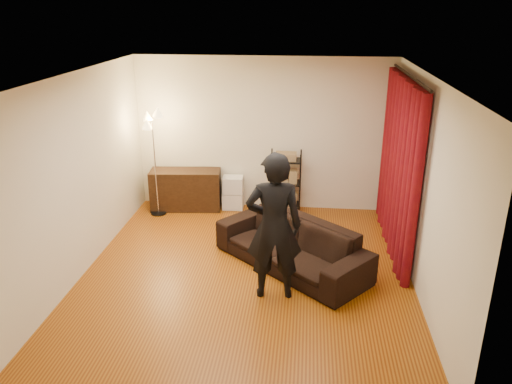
# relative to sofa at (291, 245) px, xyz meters

# --- Properties ---
(floor) EXTENTS (5.00, 5.00, 0.00)m
(floor) POSITION_rel_sofa_xyz_m (-0.61, -0.28, -0.34)
(floor) COLOR #915110
(floor) RESTS_ON ground
(ceiling) EXTENTS (5.00, 5.00, 0.00)m
(ceiling) POSITION_rel_sofa_xyz_m (-0.61, -0.28, 2.36)
(ceiling) COLOR white
(ceiling) RESTS_ON ground
(wall_back) EXTENTS (5.00, 0.00, 5.00)m
(wall_back) POSITION_rel_sofa_xyz_m (-0.61, 2.22, 1.01)
(wall_back) COLOR beige
(wall_back) RESTS_ON ground
(wall_front) EXTENTS (5.00, 0.00, 5.00)m
(wall_front) POSITION_rel_sofa_xyz_m (-0.61, -2.78, 1.01)
(wall_front) COLOR beige
(wall_front) RESTS_ON ground
(wall_left) EXTENTS (0.00, 5.00, 5.00)m
(wall_left) POSITION_rel_sofa_xyz_m (-2.86, -0.28, 1.01)
(wall_left) COLOR beige
(wall_left) RESTS_ON ground
(wall_right) EXTENTS (0.00, 5.00, 5.00)m
(wall_right) POSITION_rel_sofa_xyz_m (1.64, -0.28, 1.01)
(wall_right) COLOR beige
(wall_right) RESTS_ON ground
(curtain_rod) EXTENTS (0.04, 2.65, 0.04)m
(curtain_rod) POSITION_rel_sofa_xyz_m (1.54, 0.85, 2.24)
(curtain_rod) COLOR black
(curtain_rod) RESTS_ON wall_right
(curtain) EXTENTS (0.22, 2.65, 2.55)m
(curtain) POSITION_rel_sofa_xyz_m (1.52, 0.85, 0.94)
(curtain) COLOR #620D0D
(curtain) RESTS_ON ground
(sofa) EXTENTS (2.32, 2.18, 0.67)m
(sofa) POSITION_rel_sofa_xyz_m (0.00, 0.00, 0.00)
(sofa) COLOR black
(sofa) RESTS_ON ground
(person) EXTENTS (0.74, 0.53, 1.91)m
(person) POSITION_rel_sofa_xyz_m (-0.20, -0.77, 0.62)
(person) COLOR black
(person) RESTS_ON ground
(media_cabinet) EXTENTS (1.28, 0.58, 0.73)m
(media_cabinet) POSITION_rel_sofa_xyz_m (-1.98, 1.95, 0.03)
(media_cabinet) COLOR #311D0E
(media_cabinet) RESTS_ON ground
(storage_boxes) EXTENTS (0.38, 0.31, 0.61)m
(storage_boxes) POSITION_rel_sofa_xyz_m (-1.14, 2.03, -0.03)
(storage_boxes) COLOR silver
(storage_boxes) RESTS_ON ground
(wire_shelf) EXTENTS (0.56, 0.42, 1.13)m
(wire_shelf) POSITION_rel_sofa_xyz_m (-0.19, 1.94, 0.23)
(wire_shelf) COLOR black
(wire_shelf) RESTS_ON ground
(floor_lamp) EXTENTS (0.36, 0.36, 1.84)m
(floor_lamp) POSITION_rel_sofa_xyz_m (-2.42, 1.65, 0.58)
(floor_lamp) COLOR silver
(floor_lamp) RESTS_ON ground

